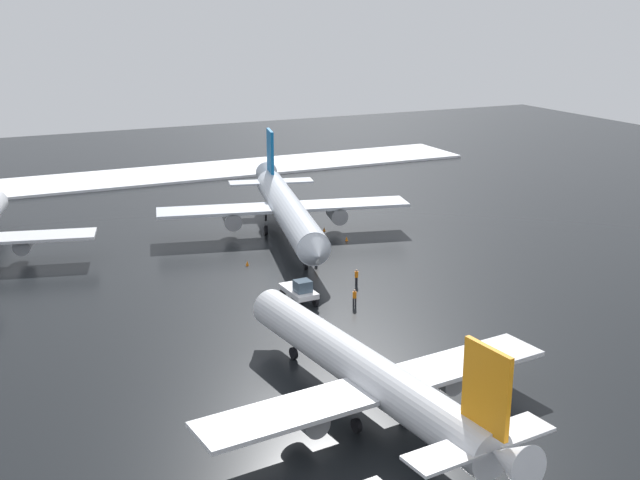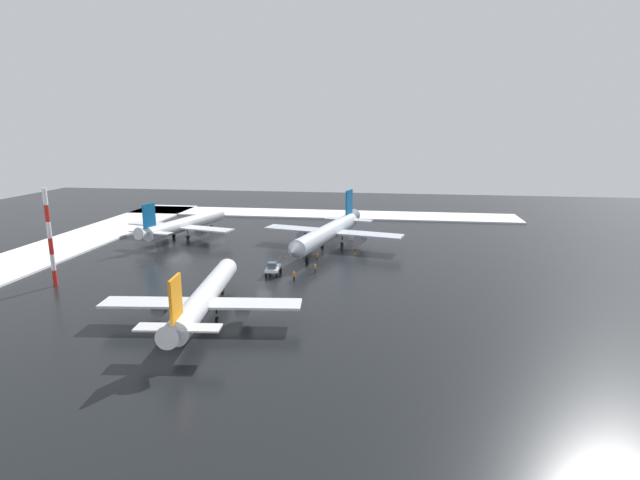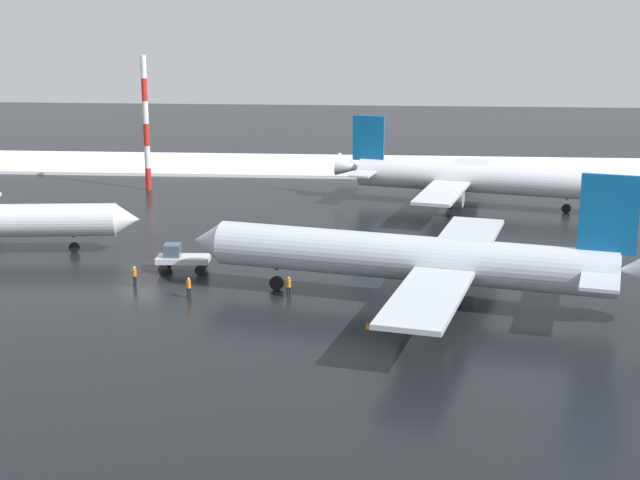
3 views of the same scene
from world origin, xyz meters
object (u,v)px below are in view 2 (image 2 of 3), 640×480
object	(u,v)px
airplane_foreground_jet	(329,232)
airplane_distant_tail	(205,296)
traffic_cone_near_nose	(285,255)
antenna_mast	(50,238)
pushback_tug	(273,268)
ground_crew_near_tug	(317,257)
airplane_far_rear	(185,224)
ground_crew_by_nose_gear	(294,275)
traffic_cone_wingtip_side	(354,247)
traffic_cone_mid_line	(355,253)
ground_crew_mid_apron	(315,268)

from	to	relation	value
airplane_foreground_jet	airplane_distant_tail	bearing A→B (deg)	-2.22
traffic_cone_near_nose	antenna_mast	bearing A→B (deg)	-54.36
pushback_tug	ground_crew_near_tug	bearing A→B (deg)	145.59
airplane_far_rear	ground_crew_near_tug	distance (m)	38.52
ground_crew_by_nose_gear	antenna_mast	world-z (taller)	antenna_mast
ground_crew_near_tug	traffic_cone_wingtip_side	size ratio (longest dim) A/B	3.11
ground_crew_by_nose_gear	traffic_cone_mid_line	distance (m)	21.79
ground_crew_near_tug	traffic_cone_wingtip_side	world-z (taller)	ground_crew_near_tug
airplane_foreground_jet	traffic_cone_wingtip_side	world-z (taller)	airplane_foreground_jet
pushback_tug	antenna_mast	distance (m)	36.80
ground_crew_near_tug	traffic_cone_wingtip_side	bearing A→B (deg)	-128.22
ground_crew_near_tug	traffic_cone_wingtip_side	distance (m)	13.17
airplane_foreground_jet	antenna_mast	size ratio (longest dim) A/B	2.29
pushback_tug	airplane_foreground_jet	bearing A→B (deg)	158.19
airplane_far_rear	pushback_tug	size ratio (longest dim) A/B	6.98
traffic_cone_near_nose	airplane_distant_tail	bearing A→B (deg)	-6.10
airplane_far_rear	ground_crew_mid_apron	xyz separation A→B (m)	(25.29, 35.17, -2.27)
antenna_mast	airplane_far_rear	bearing A→B (deg)	170.55
ground_crew_near_tug	ground_crew_by_nose_gear	bearing A→B (deg)	71.81
ground_crew_near_tug	traffic_cone_mid_line	distance (m)	9.64
airplane_foreground_jet	traffic_cone_wingtip_side	distance (m)	6.50
airplane_distant_tail	traffic_cone_wingtip_side	world-z (taller)	airplane_distant_tail
ground_crew_by_nose_gear	traffic_cone_near_nose	xyz separation A→B (m)	(-15.87, -5.06, -0.70)
ground_crew_by_nose_gear	pushback_tug	bearing A→B (deg)	89.18
traffic_cone_mid_line	ground_crew_near_tug	bearing A→B (deg)	-47.01
pushback_tug	traffic_cone_mid_line	distance (m)	21.57
airplane_far_rear	ground_crew_by_nose_gear	bearing A→B (deg)	-119.44
airplane_distant_tail	traffic_cone_mid_line	bearing A→B (deg)	-31.13
traffic_cone_near_nose	traffic_cone_mid_line	world-z (taller)	same
airplane_foreground_jet	pushback_tug	distance (m)	22.15
airplane_distant_tail	airplane_far_rear	size ratio (longest dim) A/B	0.99
airplane_foreground_jet	ground_crew_by_nose_gear	world-z (taller)	airplane_foreground_jet
airplane_foreground_jet	airplane_distant_tail	xyz separation A→B (m)	(42.29, -11.74, -0.54)
airplane_far_rear	antenna_mast	xyz separation A→B (m)	(38.76, -6.45, 4.90)
pushback_tug	ground_crew_by_nose_gear	distance (m)	5.30
ground_crew_mid_apron	traffic_cone_near_nose	xyz separation A→B (m)	(-10.67, -7.95, -0.70)
airplane_foreground_jet	traffic_cone_wingtip_side	bearing A→B (deg)	113.88
ground_crew_near_tug	antenna_mast	xyz separation A→B (m)	(21.49, -40.81, 7.18)
ground_crew_by_nose_gear	antenna_mast	size ratio (longest dim) A/B	0.10
ground_crew_mid_apron	traffic_cone_wingtip_side	xyz separation A→B (m)	(-19.53, 5.54, -0.70)
ground_crew_near_tug	ground_crew_by_nose_gear	xyz separation A→B (m)	(13.22, -2.07, 0.00)
airplane_distant_tail	airplane_far_rear	distance (m)	54.41
antenna_mast	traffic_cone_wingtip_side	distance (m)	58.10
traffic_cone_near_nose	traffic_cone_mid_line	distance (m)	14.70
airplane_distant_tail	traffic_cone_wingtip_side	bearing A→B (deg)	-27.81
airplane_foreground_jet	traffic_cone_mid_line	bearing A→B (deg)	70.49
ground_crew_mid_apron	traffic_cone_mid_line	xyz separation A→B (m)	(-14.58, 6.22, -0.70)
airplane_far_rear	traffic_cone_near_nose	distance (m)	31.04
airplane_distant_tail	traffic_cone_wingtip_side	distance (m)	46.67
traffic_cone_mid_line	ground_crew_mid_apron	bearing A→B (deg)	-23.09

